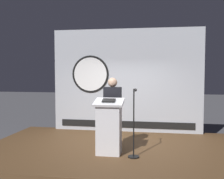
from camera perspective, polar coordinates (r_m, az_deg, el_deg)
name	(u,v)px	position (r m, az deg, el deg)	size (l,w,h in m)	color
ground_plane	(117,160)	(6.79, 1.07, -14.40)	(40.00, 40.00, 0.00)	#4C4C51
stage_platform	(117,154)	(6.74, 1.07, -13.19)	(6.40, 4.00, 0.30)	brown
banner_display	(125,81)	(8.29, 2.81, 1.81)	(4.49, 0.12, 3.09)	#B2B7C1
podium	(109,127)	(6.07, -0.65, -7.79)	(0.64, 0.50, 1.23)	silver
speaker_person	(113,112)	(6.49, 0.12, -4.76)	(0.40, 0.26, 1.67)	black
microphone_stand	(134,133)	(5.92, 4.56, -8.97)	(0.24, 0.54, 1.45)	black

